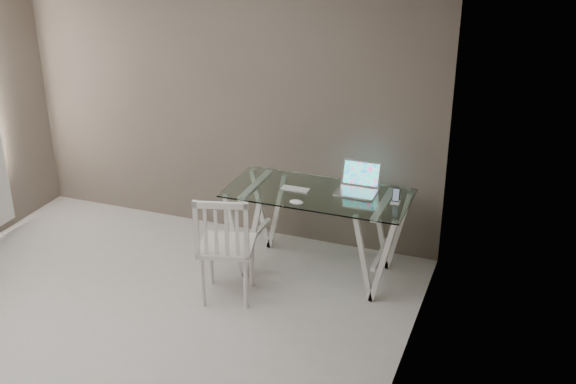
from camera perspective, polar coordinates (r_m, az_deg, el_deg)
name	(u,v)px	position (r m, az deg, el deg)	size (l,w,h in m)	color
room	(62,125)	(4.65, -17.46, 5.09)	(4.50, 4.52, 2.71)	#B9B5B1
desk	(317,232)	(6.05, 2.33, -3.18)	(1.50, 0.70, 0.75)	silver
chair	(225,244)	(5.61, -5.01, -4.12)	(0.52, 0.52, 0.92)	silver
laptop	(358,185)	(5.93, 5.57, 0.59)	(0.33, 0.30, 0.22)	silver
keyboard	(295,189)	(5.94, 0.56, 0.23)	(0.25, 0.11, 0.01)	silver
mouse	(296,202)	(5.67, 0.67, -0.81)	(0.11, 0.07, 0.04)	white
phone_dock	(396,199)	(5.74, 8.50, -0.56)	(0.07, 0.07, 0.13)	white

